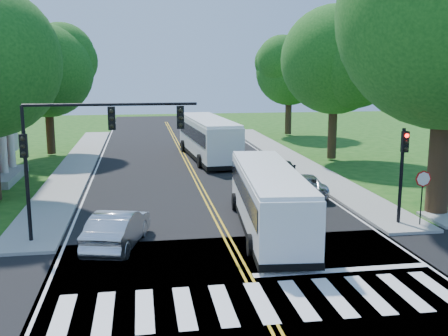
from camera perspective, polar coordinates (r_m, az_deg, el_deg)
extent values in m
plane|color=#164812|center=(17.38, 3.64, -13.69)|extent=(140.00, 140.00, 0.00)
cube|color=black|center=(34.36, -3.00, -1.33)|extent=(14.00, 96.00, 0.01)
cube|color=black|center=(17.37, 3.64, -13.67)|extent=(60.00, 12.00, 0.01)
cube|color=gold|center=(38.26, -3.65, -0.08)|extent=(0.36, 70.00, 0.01)
cube|color=silver|center=(38.23, -13.84, -0.38)|extent=(0.12, 70.00, 0.01)
cube|color=silver|center=(39.48, 6.22, 0.22)|extent=(0.12, 70.00, 0.01)
cube|color=silver|center=(16.93, 4.03, -14.32)|extent=(12.60, 3.00, 0.01)
cube|color=silver|center=(19.77, 12.71, -10.78)|extent=(6.60, 0.40, 0.01)
cube|color=gray|center=(41.31, -15.60, 0.43)|extent=(2.60, 40.00, 0.15)
cube|color=gray|center=(42.72, 7.10, 1.08)|extent=(2.60, 40.00, 0.15)
cylinder|color=black|center=(27.87, 22.49, 1.60)|extent=(1.10, 1.10, 6.00)
cylinder|color=black|center=(46.27, -18.40, 4.20)|extent=(0.70, 0.70, 4.40)
sphere|color=#2F7622|center=(46.02, -18.75, 9.98)|extent=(7.60, 7.60, 7.60)
cylinder|color=black|center=(42.44, 11.73, 4.38)|extent=(0.70, 0.70, 5.00)
sphere|color=#2F7622|center=(42.21, 12.00, 11.46)|extent=(8.40, 8.40, 8.40)
cylinder|color=black|center=(57.90, 7.02, 5.87)|extent=(0.70, 0.70, 4.40)
sphere|color=#2F7622|center=(57.70, 7.12, 10.37)|extent=(7.20, 7.20, 7.20)
cube|color=silver|center=(36.60, -23.20, 5.52)|extent=(1.40, 6.00, 0.45)
cube|color=gray|center=(37.15, -22.74, -0.86)|extent=(1.80, 6.00, 0.50)
cylinder|color=silver|center=(36.85, -22.94, 1.96)|extent=(0.50, 0.50, 4.20)
cylinder|color=silver|center=(38.97, -22.19, 2.45)|extent=(0.50, 0.50, 4.20)
cylinder|color=black|center=(22.89, -20.62, -1.89)|extent=(0.16, 0.16, 4.60)
cube|color=black|center=(22.46, -20.98, 2.27)|extent=(0.30, 0.22, 0.95)
sphere|color=black|center=(22.28, -21.10, 2.98)|extent=(0.18, 0.18, 0.18)
cylinder|color=black|center=(21.99, -12.17, 6.77)|extent=(7.00, 0.12, 0.12)
cube|color=black|center=(21.88, -12.13, 5.31)|extent=(0.30, 0.22, 0.95)
cube|color=black|center=(21.92, -4.77, 5.52)|extent=(0.30, 0.22, 0.95)
cylinder|color=black|center=(25.34, 18.72, -0.82)|extent=(0.16, 0.16, 4.40)
cube|color=black|center=(24.96, 19.10, 2.71)|extent=(0.30, 0.22, 0.95)
sphere|color=#FF0A05|center=(24.80, 19.29, 3.35)|extent=(0.18, 0.18, 0.18)
cylinder|color=black|center=(25.53, 20.68, -3.40)|extent=(0.06, 0.06, 2.20)
cylinder|color=#A50A07|center=(25.28, 20.87, -1.11)|extent=(0.76, 0.04, 0.76)
cube|color=white|center=(23.57, 4.87, -3.45)|extent=(3.26, 10.88, 2.50)
cube|color=black|center=(23.47, 4.89, -2.37)|extent=(3.26, 10.14, 0.86)
cube|color=black|center=(28.73, 3.22, -0.20)|extent=(2.22, 0.30, 1.45)
cube|color=orange|center=(28.59, 3.23, 1.41)|extent=(1.55, 0.24, 0.29)
cube|color=black|center=(23.87, 4.83, -6.03)|extent=(3.32, 10.99, 0.27)
cube|color=white|center=(23.29, 4.92, -0.35)|extent=(3.18, 10.56, 0.20)
cylinder|color=black|center=(27.39, 6.14, -3.55)|extent=(0.37, 0.89, 0.87)
cylinder|color=black|center=(27.08, 1.20, -3.66)|extent=(0.37, 0.89, 0.87)
cylinder|color=black|center=(20.99, 9.44, -8.11)|extent=(0.37, 0.89, 0.87)
cylinder|color=black|center=(20.58, 2.96, -8.37)|extent=(0.37, 0.89, 0.87)
cube|color=white|center=(42.35, -1.76, 3.24)|extent=(3.59, 12.69, 2.92)
cube|color=black|center=(42.28, -1.76, 3.95)|extent=(3.60, 11.82, 1.01)
cube|color=black|center=(48.46, -3.26, 4.62)|extent=(2.60, 0.28, 1.70)
cube|color=orange|center=(48.37, -3.27, 5.74)|extent=(1.81, 0.23, 0.34)
cube|color=black|center=(42.53, -1.75, 1.51)|extent=(3.65, 12.79, 0.32)
cube|color=white|center=(42.17, -1.77, 5.28)|extent=(3.51, 12.31, 0.23)
cylinder|color=black|center=(46.80, -1.11, 2.55)|extent=(0.41, 1.04, 1.02)
cylinder|color=black|center=(46.30, -4.45, 2.43)|extent=(0.41, 1.04, 1.02)
cylinder|color=black|center=(39.14, 1.35, 0.94)|extent=(0.41, 1.04, 1.02)
cylinder|color=black|center=(38.55, -2.62, 0.78)|extent=(0.41, 1.04, 1.02)
imported|color=#BABCC2|center=(21.88, -11.51, -6.48)|extent=(2.74, 4.95, 1.55)
imported|color=#B0B2B8|center=(30.45, 8.70, -1.80)|extent=(2.59, 4.71, 1.25)
imported|color=black|center=(34.18, 6.26, -0.27)|extent=(3.12, 5.03, 1.36)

